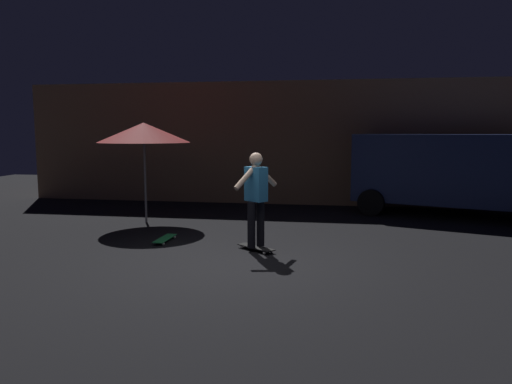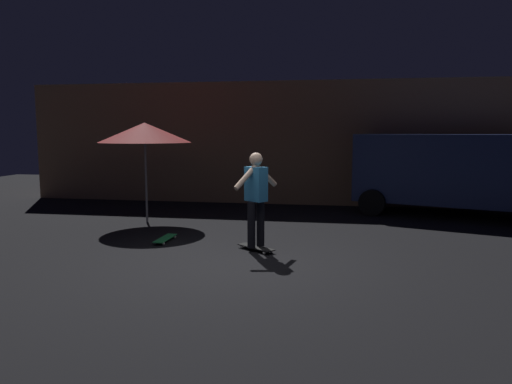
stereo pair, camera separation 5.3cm
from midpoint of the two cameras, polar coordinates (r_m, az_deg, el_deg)
ground_plane at (r=7.82m, az=-2.69°, el=-8.50°), size 28.00×28.00×0.00m
low_building at (r=16.21m, az=1.20°, el=5.93°), size 14.00×4.31×3.52m
parked_van at (r=13.09m, az=21.92°, el=2.48°), size 4.96×3.39×2.03m
patio_umbrella at (r=11.43m, az=-13.14°, el=6.79°), size 2.10×2.10×2.30m
skateboard_ridden at (r=8.68m, az=-0.18°, el=-6.53°), size 0.74×0.63×0.07m
skateboard_spare at (r=9.55m, az=-10.78°, el=-5.39°), size 0.23×0.78×0.07m
skater at (r=8.51m, az=-0.18°, el=-0.09°), size 0.67×0.83×1.67m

